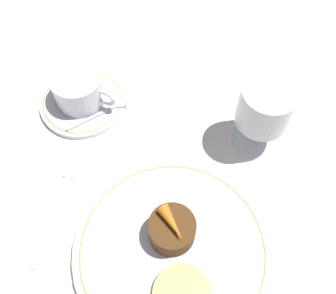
# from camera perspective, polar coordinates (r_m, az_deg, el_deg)

# --- Properties ---
(ground_plane) EXTENTS (3.00, 3.00, 0.00)m
(ground_plane) POSITION_cam_1_polar(r_m,az_deg,el_deg) (0.57, 3.68, -12.48)
(ground_plane) COLOR white
(dinner_plate) EXTENTS (0.27, 0.27, 0.01)m
(dinner_plate) POSITION_cam_1_polar(r_m,az_deg,el_deg) (0.55, 0.66, -14.80)
(dinner_plate) COLOR white
(dinner_plate) RESTS_ON ground_plane
(saucer) EXTENTS (0.14, 0.14, 0.01)m
(saucer) POSITION_cam_1_polar(r_m,az_deg,el_deg) (0.68, -12.28, 6.46)
(saucer) COLOR white
(saucer) RESTS_ON ground_plane
(coffee_cup) EXTENTS (0.11, 0.08, 0.06)m
(coffee_cup) POSITION_cam_1_polar(r_m,az_deg,el_deg) (0.66, -12.82, 8.42)
(coffee_cup) COLOR white
(coffee_cup) RESTS_ON saucer
(spoon) EXTENTS (0.07, 0.10, 0.00)m
(spoon) POSITION_cam_1_polar(r_m,az_deg,el_deg) (0.65, -9.17, 5.11)
(spoon) COLOR silver
(spoon) RESTS_ON saucer
(wine_glass) EXTENTS (0.08, 0.08, 0.13)m
(wine_glass) POSITION_cam_1_polar(r_m,az_deg,el_deg) (0.58, 13.83, 5.41)
(wine_glass) COLOR silver
(wine_glass) RESTS_ON ground_plane
(fork) EXTENTS (0.06, 0.19, 0.01)m
(fork) POSITION_cam_1_polar(r_m,az_deg,el_deg) (0.61, -15.07, -6.15)
(fork) COLOR silver
(fork) RESTS_ON ground_plane
(dessert_cake) EXTENTS (0.06, 0.06, 0.04)m
(dessert_cake) POSITION_cam_1_polar(r_m,az_deg,el_deg) (0.54, 0.59, -11.94)
(dessert_cake) COLOR #563314
(dessert_cake) RESTS_ON dinner_plate
(carrot_garnish) EXTENTS (0.05, 0.04, 0.02)m
(carrot_garnish) POSITION_cam_1_polar(r_m,az_deg,el_deg) (0.51, 0.62, -11.00)
(carrot_garnish) COLOR orange
(carrot_garnish) RESTS_ON dessert_cake
(pineapple_slice) EXTENTS (0.08, 0.08, 0.01)m
(pineapple_slice) POSITION_cam_1_polar(r_m,az_deg,el_deg) (0.53, 2.06, -20.56)
(pineapple_slice) COLOR #EFE075
(pineapple_slice) RESTS_ON dinner_plate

